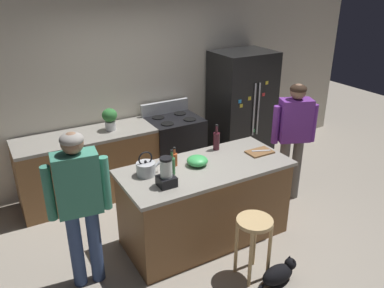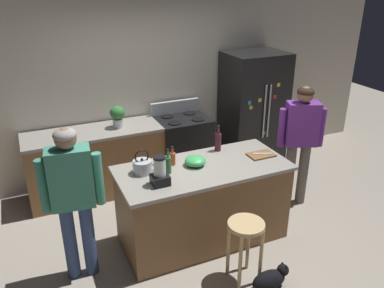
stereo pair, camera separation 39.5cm
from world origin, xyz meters
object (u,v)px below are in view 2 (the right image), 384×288
at_px(refrigerator, 253,110).
at_px(blender_appliance, 160,173).
at_px(kitchen_island, 203,203).
at_px(mixing_bowl, 195,161).
at_px(cutting_board, 261,155).
at_px(cat, 270,279).
at_px(bar_stool, 245,236).
at_px(potted_plant, 117,115).
at_px(person_by_sink_right, 301,135).
at_px(person_by_island_left, 73,191).
at_px(bottle_olive_oil, 168,164).
at_px(bottle_cooking_sauce, 173,158).
at_px(chef_knife, 263,154).
at_px(stove_range, 183,147).
at_px(tea_kettle, 142,166).
at_px(bottle_wine, 218,141).

distance_m(refrigerator, blender_appliance, 2.72).
height_order(kitchen_island, mixing_bowl, mixing_bowl).
bearing_deg(cutting_board, cat, -115.67).
height_order(bar_stool, potted_plant, potted_plant).
bearing_deg(person_by_sink_right, person_by_island_left, -175.20).
relative_size(bottle_olive_oil, bottle_cooking_sauce, 1.28).
relative_size(refrigerator, cat, 3.46).
bearing_deg(potted_plant, chef_knife, -50.57).
xyz_separation_m(person_by_sink_right, cat, (-1.21, -1.21, -0.87)).
distance_m(stove_range, bar_stool, 2.33).
xyz_separation_m(refrigerator, mixing_bowl, (-1.65, -1.43, 0.09)).
bearing_deg(potted_plant, cat, -72.66).
xyz_separation_m(stove_range, bar_stool, (-0.31, -2.30, 0.04)).
bearing_deg(bottle_olive_oil, bottle_cooking_sauce, 55.14).
bearing_deg(potted_plant, stove_range, -1.57).
distance_m(tea_kettle, cutting_board, 1.38).
relative_size(tea_kettle, chef_knife, 1.25).
relative_size(refrigerator, bar_stool, 2.66).
distance_m(kitchen_island, bottle_wine, 0.74).
relative_size(cutting_board, chef_knife, 1.36).
bearing_deg(cutting_board, potted_plant, 128.99).
bearing_deg(refrigerator, bottle_cooking_sauce, -144.90).
height_order(stove_range, cutting_board, stove_range).
height_order(person_by_sink_right, bar_stool, person_by_sink_right).
bearing_deg(mixing_bowl, kitchen_island, -46.42).
xyz_separation_m(bottle_cooking_sauce, chef_knife, (1.04, -0.20, -0.06)).
xyz_separation_m(stove_range, cutting_board, (0.33, -1.54, 0.47)).
distance_m(person_by_island_left, blender_appliance, 0.84).
relative_size(mixing_bowl, cutting_board, 0.78).
distance_m(stove_range, bottle_olive_oil, 1.79).
xyz_separation_m(kitchen_island, cat, (0.26, -1.01, -0.36)).
height_order(refrigerator, bottle_cooking_sauce, refrigerator).
distance_m(bottle_olive_oil, mixing_bowl, 0.34).
height_order(stove_range, chef_knife, stove_range).
bearing_deg(chef_knife, person_by_sink_right, 40.54).
distance_m(cutting_board, chef_knife, 0.02).
height_order(kitchen_island, tea_kettle, tea_kettle).
bearing_deg(bottle_cooking_sauce, chef_knife, -11.19).
bearing_deg(bar_stool, person_by_sink_right, 35.41).
relative_size(refrigerator, bottle_olive_oil, 6.51).
height_order(person_by_island_left, person_by_sink_right, person_by_island_left).
bearing_deg(person_by_sink_right, chef_knife, -162.65).
distance_m(kitchen_island, person_by_island_left, 1.48).
height_order(cutting_board, chef_knife, chef_knife).
xyz_separation_m(kitchen_island, chef_knife, (0.75, -0.02, 0.49)).
bearing_deg(chef_knife, person_by_island_left, -156.41).
height_order(bar_stool, tea_kettle, tea_kettle).
distance_m(bottle_olive_oil, cutting_board, 1.13).
distance_m(person_by_island_left, cutting_board, 2.12).
height_order(refrigerator, cutting_board, refrigerator).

